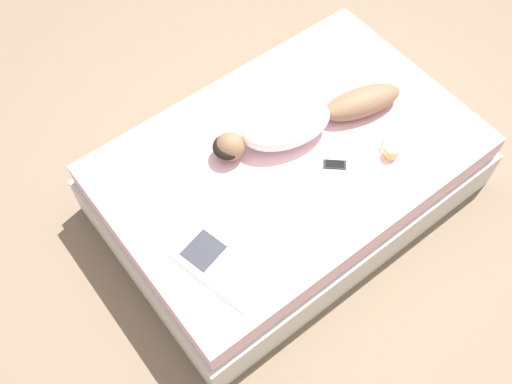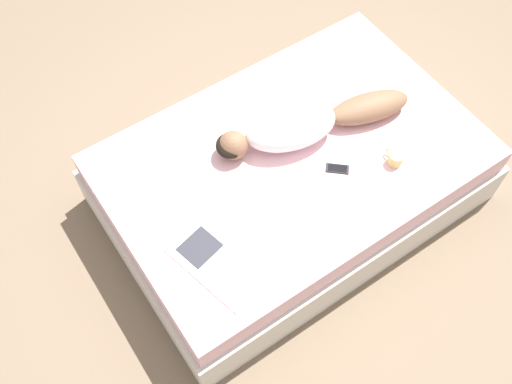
% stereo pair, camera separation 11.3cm
% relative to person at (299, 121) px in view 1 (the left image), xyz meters
% --- Properties ---
extents(ground_plane, '(12.00, 12.00, 0.00)m').
position_rel_person_xyz_m(ground_plane, '(-0.09, 0.14, -0.61)').
color(ground_plane, '#7A6651').
extents(bed, '(1.52, 2.27, 0.51)m').
position_rel_person_xyz_m(bed, '(-0.09, 0.14, -0.36)').
color(bed, beige).
rests_on(bed, ground_plane).
extents(person, '(0.52, 1.25, 0.23)m').
position_rel_person_xyz_m(person, '(0.00, 0.00, 0.00)').
color(person, brown).
rests_on(person, bed).
extents(open_magazine, '(0.60, 0.40, 0.01)m').
position_rel_person_xyz_m(open_magazine, '(-0.43, 0.89, -0.10)').
color(open_magazine, silver).
rests_on(open_magazine, bed).
extents(coffee_mug, '(0.13, 0.09, 0.08)m').
position_rel_person_xyz_m(coffee_mug, '(-0.47, -0.33, -0.06)').
color(coffee_mug, tan).
rests_on(coffee_mug, bed).
extents(cell_phone, '(0.14, 0.14, 0.01)m').
position_rel_person_xyz_m(cell_phone, '(-0.32, -0.02, -0.10)').
color(cell_phone, black).
rests_on(cell_phone, bed).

